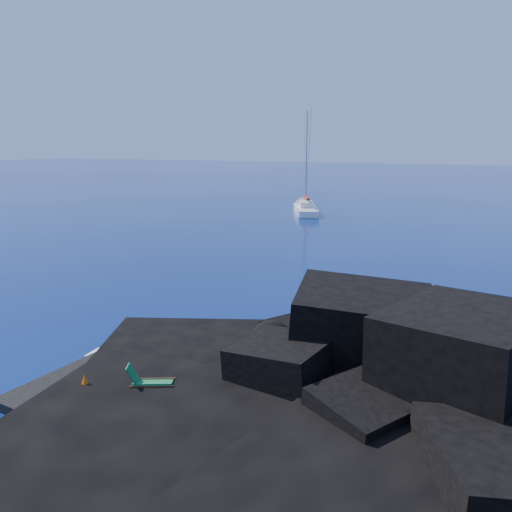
% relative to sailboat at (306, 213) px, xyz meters
% --- Properties ---
extents(ground, '(400.00, 400.00, 0.00)m').
position_rel_sailboat_xyz_m(ground, '(5.76, -45.33, 0.00)').
color(ground, '#04133C').
rests_on(ground, ground).
extents(headland, '(24.00, 24.00, 3.60)m').
position_rel_sailboat_xyz_m(headland, '(18.76, -42.33, 0.00)').
color(headland, black).
rests_on(headland, ground).
extents(beach, '(9.08, 6.86, 0.70)m').
position_rel_sailboat_xyz_m(beach, '(10.26, -44.83, 0.00)').
color(beach, black).
rests_on(beach, ground).
extents(surf_foam, '(10.00, 8.00, 0.06)m').
position_rel_sailboat_xyz_m(surf_foam, '(10.76, -40.33, 0.00)').
color(surf_foam, white).
rests_on(surf_foam, ground).
extents(sailboat, '(6.87, 11.48, 12.05)m').
position_rel_sailboat_xyz_m(sailboat, '(0.00, 0.00, 0.00)').
color(sailboat, white).
rests_on(sailboat, ground).
extents(deck_chair, '(1.59, 1.22, 1.01)m').
position_rel_sailboat_xyz_m(deck_chair, '(10.12, -44.77, 0.85)').
color(deck_chair, '#176B38').
rests_on(deck_chair, beach).
extents(towel, '(1.80, 0.88, 0.05)m').
position_rel_sailboat_xyz_m(towel, '(12.56, -45.31, 0.37)').
color(towel, silver).
rests_on(towel, beach).
extents(sunbather, '(1.70, 0.45, 0.23)m').
position_rel_sailboat_xyz_m(sunbather, '(12.56, -45.31, 0.51)').
color(sunbather, '#AD705B').
rests_on(sunbather, towel).
extents(marker_cone, '(0.47, 0.47, 0.61)m').
position_rel_sailboat_xyz_m(marker_cone, '(8.10, -45.69, 0.66)').
color(marker_cone, '#FF650D').
rests_on(marker_cone, beach).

